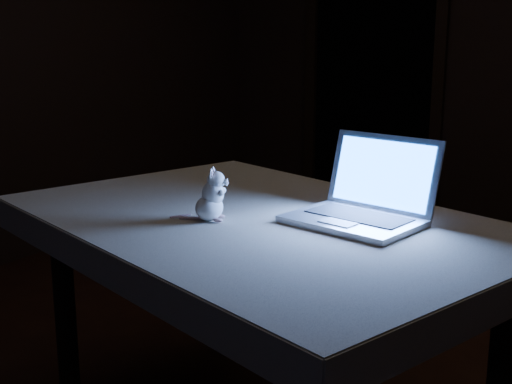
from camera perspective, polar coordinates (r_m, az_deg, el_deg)
The scene contains 6 objects.
floor at distance 2.64m, azimuth 10.41°, elevation -15.16°, with size 5.00×5.00×0.00m, color black.
doorway at distance 5.06m, azimuth 9.79°, elevation 10.93°, with size 1.06×0.36×2.13m, color black, non-canonical shape.
table at distance 2.07m, azimuth 0.25°, elevation -12.03°, with size 1.36×0.87×0.73m, color black, non-canonical shape.
tablecloth at distance 1.91m, azimuth 1.43°, elevation -3.67°, with size 1.45×0.97×0.09m, color beige, non-canonical shape.
laptop at distance 1.85m, azimuth 8.14°, elevation 0.79°, with size 0.34×0.30×0.23m, color #BAB9BE, non-canonical shape.
plush_mouse at distance 1.88m, azimuth -3.94°, elevation -0.21°, with size 0.11×0.11×0.15m, color white, non-canonical shape.
Camera 1 is at (0.81, -2.18, 1.24)m, focal length 48.00 mm.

